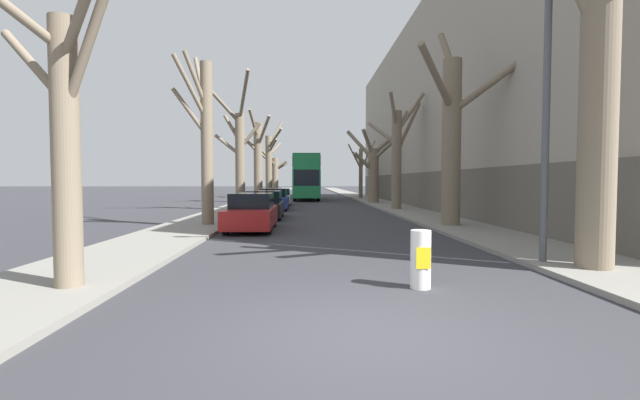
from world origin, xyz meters
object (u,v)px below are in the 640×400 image
street_tree_left_1 (205,136)px  street_tree_left_3 (257,158)px  double_decker_bus (306,175)px  parked_car_1 (264,205)px  street_tree_left_2 (239,153)px  street_tree_left_0 (64,124)px  street_tree_right_3 (374,168)px  parked_car_0 (252,213)px  street_tree_left_5 (274,173)px  traffic_bollard (421,259)px  street_tree_left_4 (270,162)px  street_tree_right_2 (397,152)px  parked_car_2 (274,200)px  lamp_post (544,48)px  street_tree_right_0 (598,79)px  street_tree_right_4 (361,171)px  parked_car_3 (279,197)px  street_tree_right_1 (452,135)px

street_tree_left_1 → street_tree_left_3: size_ratio=0.92×
double_decker_bus → parked_car_1: 22.34m
street_tree_left_2 → street_tree_left_3: 10.32m
street_tree_left_0 → street_tree_right_3: bearing=71.2°
street_tree_left_1 → street_tree_left_3: (-0.13, 20.53, 0.20)m
street_tree_left_0 → parked_car_0: (1.91, 9.48, -2.19)m
street_tree_left_5 → parked_car_1: bearing=-86.7°
street_tree_left_0 → traffic_bollard: bearing=2.0°
street_tree_left_4 → street_tree_right_2: size_ratio=1.17×
street_tree_left_4 → street_tree_right_3: bearing=-51.2°
street_tree_left_4 → parked_car_1: (1.87, -26.27, -3.37)m
double_decker_bus → street_tree_right_3: bearing=-54.8°
street_tree_left_2 → parked_car_2: bearing=11.6°
street_tree_right_2 → parked_car_1: (-8.10, -5.74, -3.12)m
traffic_bollard → lamp_post: bearing=30.1°
double_decker_bus → lamp_post: (5.16, -34.75, 2.33)m
street_tree_left_0 → street_tree_right_2: (10.01, 20.42, 0.91)m
street_tree_left_3 → street_tree_right_3: 10.40m
street_tree_left_1 → lamp_post: (9.43, -8.57, 1.09)m
street_tree_right_0 → street_tree_right_4: size_ratio=1.34×
parked_car_1 → lamp_post: 15.20m
street_tree_left_4 → street_tree_right_3: (9.77, -12.17, -1.03)m
street_tree_right_3 → parked_car_3: 8.49m
double_decker_bus → parked_car_1: size_ratio=2.67×
street_tree_left_1 → street_tree_left_4: (0.17, 30.30, 0.27)m
street_tree_left_2 → street_tree_right_4: bearing=59.2°
street_tree_left_0 → street_tree_right_3: 30.41m
street_tree_left_4 → street_tree_right_4: bearing=-16.4°
double_decker_bus → street_tree_left_0: bearing=-96.4°
street_tree_left_0 → double_decker_bus: bearing=83.6°
street_tree_left_3 → parked_car_0: street_tree_left_3 is taller
street_tree_left_5 → parked_car_2: 30.32m
street_tree_left_5 → street_tree_left_2: bearing=-90.2°
street_tree_left_2 → double_decker_bus: size_ratio=0.79×
street_tree_left_1 → traffic_bollard: size_ratio=7.10×
parked_car_0 → street_tree_right_0: bearing=-45.3°
street_tree_left_3 → parked_car_1: size_ratio=1.99×
street_tree_left_3 → traffic_bollard: size_ratio=7.73×
street_tree_right_1 → double_decker_bus: (-5.90, 26.80, -1.26)m
street_tree_left_5 → double_decker_bus: 15.28m
double_decker_bus → parked_car_2: double_decker_bus is taller
street_tree_left_1 → street_tree_left_3: 20.53m
street_tree_left_3 → street_tree_right_4: bearing=34.0°
parked_car_2 → street_tree_left_4: bearing=95.4°
street_tree_left_5 → street_tree_right_0: size_ratio=0.78×
parked_car_0 → street_tree_right_4: bearing=74.3°
street_tree_left_4 → street_tree_left_5: bearing=91.4°
street_tree_left_1 → street_tree_right_2: street_tree_right_2 is taller
street_tree_left_0 → street_tree_left_4: bearing=89.9°
street_tree_right_4 → street_tree_left_4: bearing=163.6°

